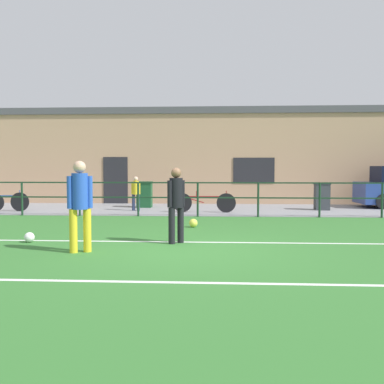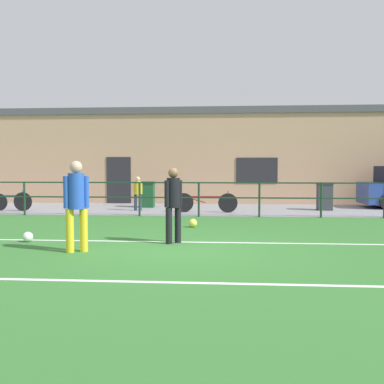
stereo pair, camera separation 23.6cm
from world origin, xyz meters
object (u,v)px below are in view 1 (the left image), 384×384
object	(u,v)px
soccer_ball_match	(193,223)
bicycle_parked_0	(204,202)
player_striker	(80,201)
soccer_ball_spare	(29,237)
trash_bin_0	(322,196)
spectator_child	(136,191)
trash_bin_1	(144,194)
bicycle_parked_3	(0,201)
player_goalkeeper	(176,201)

from	to	relation	value
soccer_ball_match	bicycle_parked_0	xyz separation A→B (m)	(0.17, 3.88, 0.26)
player_striker	soccer_ball_match	world-z (taller)	player_striker
soccer_ball_spare	trash_bin_0	size ratio (longest dim) A/B	0.21
soccer_ball_spare	bicycle_parked_0	size ratio (longest dim) A/B	0.10
spectator_child	trash_bin_1	xyz separation A→B (m)	(0.09, 1.38, -0.20)
bicycle_parked_3	soccer_ball_match	bearing A→B (deg)	-27.73
spectator_child	player_goalkeeper	bearing A→B (deg)	115.57
spectator_child	trash_bin_1	size ratio (longest dim) A/B	1.22
player_goalkeeper	soccer_ball_spare	size ratio (longest dim) A/B	7.37
soccer_ball_spare	bicycle_parked_0	distance (m)	7.49
soccer_ball_spare	player_striker	bearing A→B (deg)	-35.75
soccer_ball_match	soccer_ball_spare	world-z (taller)	soccer_ball_match
player_striker	bicycle_parked_3	xyz separation A→B (m)	(-5.41, 7.62, -0.62)
bicycle_parked_0	soccer_ball_spare	bearing A→B (deg)	-118.80
spectator_child	bicycle_parked_3	bearing A→B (deg)	14.07
player_striker	spectator_child	world-z (taller)	player_striker
soccer_ball_match	bicycle_parked_0	distance (m)	3.90
player_striker	trash_bin_1	xyz separation A→B (m)	(-0.34, 9.51, -0.45)
player_striker	bicycle_parked_0	world-z (taller)	player_striker
soccer_ball_spare	spectator_child	xyz separation A→B (m)	(1.04, 7.07, 0.63)
spectator_child	trash_bin_0	bearing A→B (deg)	-166.27
spectator_child	trash_bin_1	distance (m)	1.40
spectator_child	bicycle_parked_3	distance (m)	5.02
player_goalkeeper	soccer_ball_match	size ratio (longest dim) A/B	7.04
player_striker	trash_bin_0	distance (m)	11.00
trash_bin_0	player_striker	bearing A→B (deg)	-126.77
bicycle_parked_3	trash_bin_0	distance (m)	12.05
trash_bin_0	trash_bin_1	size ratio (longest dim) A/B	1.00
trash_bin_1	soccer_ball_match	bearing A→B (deg)	-68.18
bicycle_parked_3	trash_bin_0	bearing A→B (deg)	5.63
bicycle_parked_3	trash_bin_0	size ratio (longest dim) A/B	2.10
spectator_child	player_striker	bearing A→B (deg)	101.30
soccer_ball_match	trash_bin_0	bearing A→B (deg)	47.72
trash_bin_1	bicycle_parked_3	bearing A→B (deg)	-159.58
player_goalkeeper	trash_bin_0	xyz separation A→B (m)	(4.83, 7.66, -0.38)
soccer_ball_spare	spectator_child	bearing A→B (deg)	81.66
soccer_ball_spare	bicycle_parked_3	distance (m)	7.66
player_goalkeeper	soccer_ball_spare	distance (m)	3.32
player_striker	spectator_child	size ratio (longest dim) A/B	1.38
soccer_ball_spare	trash_bin_0	xyz separation A→B (m)	(8.05, 7.74, 0.44)
trash_bin_1	bicycle_parked_0	bearing A→B (deg)	-37.34
soccer_ball_match	spectator_child	distance (m)	5.05
bicycle_parked_3	trash_bin_1	size ratio (longest dim) A/B	2.10
trash_bin_0	trash_bin_1	world-z (taller)	same
trash_bin_0	spectator_child	bearing A→B (deg)	-174.51
player_striker	soccer_ball_match	bearing A→B (deg)	37.98
soccer_ball_spare	bicycle_parked_3	xyz separation A→B (m)	(-3.94, 6.56, 0.27)
player_striker	soccer_ball_match	size ratio (longest dim) A/B	7.61
player_goalkeeper	bicycle_parked_0	distance (m)	6.52
soccer_ball_spare	trash_bin_0	world-z (taller)	trash_bin_0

